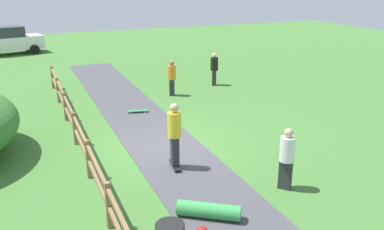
# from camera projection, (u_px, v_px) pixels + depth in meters

# --- Properties ---
(ground_plane) EXTENTS (60.00, 60.00, 0.00)m
(ground_plane) POSITION_uv_depth(u_px,v_px,m) (164.00, 146.00, 13.51)
(ground_plane) COLOR #427533
(asphalt_path) EXTENTS (2.40, 28.00, 0.02)m
(asphalt_path) POSITION_uv_depth(u_px,v_px,m) (164.00, 146.00, 13.51)
(asphalt_path) COLOR #47474C
(asphalt_path) RESTS_ON ground_plane
(wooden_fence) EXTENTS (0.12, 18.12, 1.10)m
(wooden_fence) POSITION_uv_depth(u_px,v_px,m) (81.00, 139.00, 12.34)
(wooden_fence) COLOR olive
(wooden_fence) RESTS_ON ground_plane
(skater_riding) EXTENTS (0.43, 0.82, 1.92)m
(skater_riding) POSITION_uv_depth(u_px,v_px,m) (175.00, 132.00, 11.65)
(skater_riding) COLOR black
(skater_riding) RESTS_ON asphalt_path
(skater_fallen) EXTENTS (1.41, 1.39, 0.36)m
(skater_fallen) POSITION_uv_depth(u_px,v_px,m) (208.00, 212.00, 9.39)
(skater_fallen) COLOR green
(skater_fallen) RESTS_ON asphalt_path
(skateboard_loose) EXTENTS (0.82, 0.36, 0.08)m
(skateboard_loose) POSITION_uv_depth(u_px,v_px,m) (138.00, 111.00, 16.73)
(skateboard_loose) COLOR #338C4C
(skateboard_loose) RESTS_ON asphalt_path
(bystander_orange) EXTENTS (0.51, 0.51, 1.63)m
(bystander_orange) POSITION_uv_depth(u_px,v_px,m) (172.00, 76.00, 18.93)
(bystander_orange) COLOR #2D2D33
(bystander_orange) RESTS_ON ground_plane
(bystander_black) EXTENTS (0.50, 0.50, 1.63)m
(bystander_black) POSITION_uv_depth(u_px,v_px,m) (214.00, 68.00, 20.72)
(bystander_black) COLOR #2D2D33
(bystander_black) RESTS_ON ground_plane
(bystander_white) EXTENTS (0.53, 0.53, 1.67)m
(bystander_white) POSITION_uv_depth(u_px,v_px,m) (287.00, 156.00, 10.57)
(bystander_white) COLOR #2D2D33
(bystander_white) RESTS_ON ground_plane
(parked_car_white) EXTENTS (4.47, 2.66, 1.92)m
(parked_car_white) POSITION_uv_depth(u_px,v_px,m) (9.00, 40.00, 28.84)
(parked_car_white) COLOR silver
(parked_car_white) RESTS_ON ground_plane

